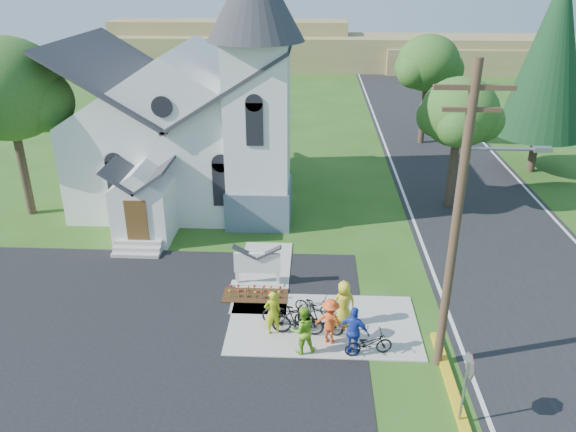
{
  "coord_description": "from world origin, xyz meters",
  "views": [
    {
      "loc": [
        1.01,
        -16.83,
        12.24
      ],
      "look_at": [
        -0.01,
        5.0,
        2.37
      ],
      "focal_mm": 35.0,
      "sensor_mm": 36.0,
      "label": 1
    }
  ],
  "objects_px": {
    "utility_pole": "(459,216)",
    "stop_sign": "(468,375)",
    "bike_3": "(320,319)",
    "bike_4": "(369,344)",
    "bike_2": "(286,314)",
    "cyclist_0": "(273,312)",
    "cyclist_2": "(354,331)",
    "cyclist_1": "(303,330)",
    "bike_1": "(298,321)",
    "cyclist_3": "(330,321)",
    "bike_0": "(314,305)",
    "cyclist_4": "(344,304)",
    "church_sign": "(257,263)"
  },
  "relations": [
    {
      "from": "bike_3",
      "to": "bike_4",
      "type": "xyz_separation_m",
      "value": [
        1.63,
        -1.21,
        -0.11
      ]
    },
    {
      "from": "cyclist_0",
      "to": "bike_1",
      "type": "xyz_separation_m",
      "value": [
        0.89,
        -0.05,
        -0.29
      ]
    },
    {
      "from": "bike_0",
      "to": "cyclist_1",
      "type": "relative_size",
      "value": 0.86
    },
    {
      "from": "cyclist_1",
      "to": "cyclist_4",
      "type": "height_order",
      "value": "cyclist_4"
    },
    {
      "from": "bike_0",
      "to": "bike_2",
      "type": "relative_size",
      "value": 0.84
    },
    {
      "from": "church_sign",
      "to": "cyclist_4",
      "type": "distance_m",
      "value": 4.37
    },
    {
      "from": "cyclist_1",
      "to": "bike_4",
      "type": "bearing_deg",
      "value": 161.51
    },
    {
      "from": "stop_sign",
      "to": "cyclist_3",
      "type": "bearing_deg",
      "value": 135.45
    },
    {
      "from": "cyclist_3",
      "to": "bike_3",
      "type": "distance_m",
      "value": 0.72
    },
    {
      "from": "utility_pole",
      "to": "bike_4",
      "type": "height_order",
      "value": "utility_pole"
    },
    {
      "from": "bike_1",
      "to": "bike_2",
      "type": "xyz_separation_m",
      "value": [
        -0.43,
        0.54,
        -0.09
      ]
    },
    {
      "from": "cyclist_0",
      "to": "cyclist_2",
      "type": "xyz_separation_m",
      "value": [
        2.82,
        -1.09,
        0.06
      ]
    },
    {
      "from": "church_sign",
      "to": "cyclist_1",
      "type": "bearing_deg",
      "value": -65.71
    },
    {
      "from": "bike_3",
      "to": "cyclist_4",
      "type": "xyz_separation_m",
      "value": [
        0.85,
        0.47,
        0.36
      ]
    },
    {
      "from": "cyclist_2",
      "to": "cyclist_4",
      "type": "xyz_separation_m",
      "value": [
        -0.27,
        1.69,
        -0.01
      ]
    },
    {
      "from": "bike_3",
      "to": "bike_4",
      "type": "distance_m",
      "value": 2.04
    },
    {
      "from": "cyclist_4",
      "to": "utility_pole",
      "type": "bearing_deg",
      "value": 131.68
    },
    {
      "from": "utility_pole",
      "to": "cyclist_2",
      "type": "distance_m",
      "value": 5.29
    },
    {
      "from": "cyclist_1",
      "to": "bike_1",
      "type": "bearing_deg",
      "value": -96.22
    },
    {
      "from": "cyclist_3",
      "to": "stop_sign",
      "type": "bearing_deg",
      "value": 155.0
    },
    {
      "from": "bike_2",
      "to": "stop_sign",
      "type": "bearing_deg",
      "value": -123.3
    },
    {
      "from": "cyclist_3",
      "to": "cyclist_4",
      "type": "xyz_separation_m",
      "value": [
        0.51,
        1.03,
        0.06
      ]
    },
    {
      "from": "utility_pole",
      "to": "cyclist_1",
      "type": "height_order",
      "value": "utility_pole"
    },
    {
      "from": "cyclist_0",
      "to": "bike_3",
      "type": "height_order",
      "value": "cyclist_0"
    },
    {
      "from": "bike_1",
      "to": "bike_4",
      "type": "relative_size",
      "value": 1.14
    },
    {
      "from": "utility_pole",
      "to": "cyclist_3",
      "type": "height_order",
      "value": "utility_pole"
    },
    {
      "from": "cyclist_1",
      "to": "cyclist_4",
      "type": "distance_m",
      "value": 2.19
    },
    {
      "from": "cyclist_0",
      "to": "bike_4",
      "type": "relative_size",
      "value": 1.03
    },
    {
      "from": "utility_pole",
      "to": "stop_sign",
      "type": "xyz_separation_m",
      "value": [
        0.07,
        -2.7,
        -3.62
      ]
    },
    {
      "from": "stop_sign",
      "to": "cyclist_1",
      "type": "distance_m",
      "value": 5.64
    },
    {
      "from": "cyclist_0",
      "to": "cyclist_1",
      "type": "height_order",
      "value": "cyclist_1"
    },
    {
      "from": "cyclist_2",
      "to": "cyclist_3",
      "type": "relative_size",
      "value": 1.08
    },
    {
      "from": "cyclist_3",
      "to": "cyclist_4",
      "type": "relative_size",
      "value": 0.94
    },
    {
      "from": "utility_pole",
      "to": "cyclist_1",
      "type": "bearing_deg",
      "value": 175.7
    },
    {
      "from": "utility_pole",
      "to": "bike_2",
      "type": "relative_size",
      "value": 5.48
    },
    {
      "from": "bike_4",
      "to": "bike_0",
      "type": "bearing_deg",
      "value": 26.26
    },
    {
      "from": "utility_pole",
      "to": "cyclist_3",
      "type": "xyz_separation_m",
      "value": [
        -3.65,
        0.96,
        -4.5
      ]
    },
    {
      "from": "cyclist_4",
      "to": "bike_3",
      "type": "bearing_deg",
      "value": 13.27
    },
    {
      "from": "bike_0",
      "to": "bike_4",
      "type": "relative_size",
      "value": 0.92
    },
    {
      "from": "cyclist_0",
      "to": "bike_2",
      "type": "distance_m",
      "value": 0.78
    },
    {
      "from": "church_sign",
      "to": "utility_pole",
      "type": "distance_m",
      "value": 9.18
    },
    {
      "from": "cyclist_1",
      "to": "cyclist_2",
      "type": "distance_m",
      "value": 1.73
    },
    {
      "from": "bike_2",
      "to": "cyclist_4",
      "type": "relative_size",
      "value": 1.01
    },
    {
      "from": "cyclist_0",
      "to": "bike_1",
      "type": "relative_size",
      "value": 0.9
    },
    {
      "from": "church_sign",
      "to": "bike_0",
      "type": "distance_m",
      "value": 3.2
    },
    {
      "from": "utility_pole",
      "to": "cyclist_0",
      "type": "relative_size",
      "value": 5.82
    },
    {
      "from": "church_sign",
      "to": "cyclist_0",
      "type": "bearing_deg",
      "value": -75.17
    },
    {
      "from": "utility_pole",
      "to": "cyclist_4",
      "type": "height_order",
      "value": "utility_pole"
    },
    {
      "from": "bike_0",
      "to": "cyclist_4",
      "type": "height_order",
      "value": "cyclist_4"
    },
    {
      "from": "stop_sign",
      "to": "bike_1",
      "type": "height_order",
      "value": "stop_sign"
    }
  ]
}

